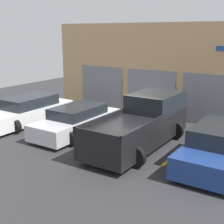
{
  "coord_description": "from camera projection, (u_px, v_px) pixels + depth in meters",
  "views": [
    {
      "loc": [
        6.96,
        -11.65,
        4.38
      ],
      "look_at": [
        0.0,
        -1.04,
        1.1
      ],
      "focal_mm": 50.0,
      "sensor_mm": 36.0,
      "label": 1
    }
  ],
  "objects": [
    {
      "name": "shophouse_building",
      "position": [
        157.0,
        71.0,
        16.3
      ],
      "size": [
        12.61,
        0.68,
        4.83
      ],
      "color": "tan",
      "rests_on": "ground"
    },
    {
      "name": "parking_stripe_centre",
      "position": [
        105.0,
        140.0,
        12.98
      ],
      "size": [
        0.12,
        2.2,
        0.01
      ],
      "primitive_type": "cube",
      "color": "gold",
      "rests_on": "ground"
    },
    {
      "name": "ground_plane",
      "position": [
        124.0,
        131.0,
        14.23
      ],
      "size": [
        28.0,
        28.0,
        0.0
      ],
      "primitive_type": "plane",
      "color": "#2D2D30"
    },
    {
      "name": "pickup_truck",
      "position": [
        142.0,
        123.0,
        12.2
      ],
      "size": [
        2.39,
        5.48,
        1.93
      ],
      "color": "black",
      "rests_on": "ground"
    },
    {
      "name": "parking_stripe_left",
      "position": [
        52.0,
        128.0,
        14.6
      ],
      "size": [
        0.12,
        2.2,
        0.01
      ],
      "primitive_type": "cube",
      "color": "gold",
      "rests_on": "ground"
    },
    {
      "name": "parking_stripe_right",
      "position": [
        175.0,
        155.0,
        11.35
      ],
      "size": [
        0.12,
        2.2,
        0.01
      ],
      "primitive_type": "cube",
      "color": "gold",
      "rests_on": "ground"
    },
    {
      "name": "sedan_white",
      "position": [
        29.0,
        111.0,
        15.28
      ],
      "size": [
        2.13,
        4.72,
        1.32
      ],
      "color": "white",
      "rests_on": "ground"
    },
    {
      "name": "sedan_side",
      "position": [
        219.0,
        147.0,
        10.4
      ],
      "size": [
        2.22,
        4.38,
        1.39
      ],
      "color": "navy",
      "rests_on": "ground"
    },
    {
      "name": "parking_stripe_far_left",
      "position": [
        9.0,
        118.0,
        16.22
      ],
      "size": [
        0.12,
        2.2,
        0.01
      ],
      "primitive_type": "cube",
      "color": "gold",
      "rests_on": "ground"
    },
    {
      "name": "van_right",
      "position": [
        77.0,
        121.0,
        13.66
      ],
      "size": [
        2.14,
        4.42,
        1.24
      ],
      "color": "silver",
      "rests_on": "ground"
    }
  ]
}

